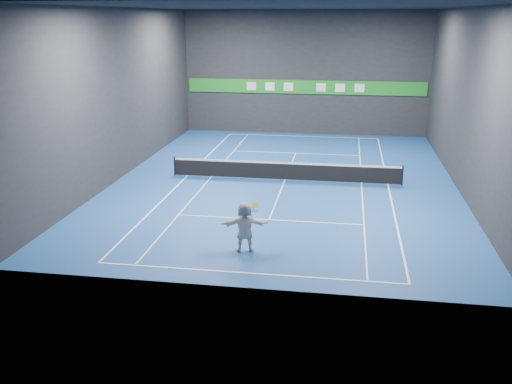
% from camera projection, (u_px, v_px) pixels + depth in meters
% --- Properties ---
extents(ground, '(26.00, 26.00, 0.00)m').
position_uv_depth(ground, '(285.00, 180.00, 31.04)').
color(ground, navy).
rests_on(ground, ground).
extents(ceiling, '(26.00, 26.00, 0.00)m').
position_uv_depth(ceiling, '(288.00, 6.00, 28.37)').
color(ceiling, black).
rests_on(ceiling, ground).
extents(wall_back, '(18.00, 0.10, 9.00)m').
position_uv_depth(wall_back, '(305.00, 73.00, 41.97)').
color(wall_back, black).
rests_on(wall_back, ground).
extents(wall_front, '(18.00, 0.10, 9.00)m').
position_uv_depth(wall_front, '(241.00, 155.00, 17.45)').
color(wall_front, black).
rests_on(wall_front, ground).
extents(wall_left, '(0.10, 26.00, 9.00)m').
position_uv_depth(wall_left, '(122.00, 94.00, 31.06)').
color(wall_left, black).
rests_on(wall_left, ground).
extents(wall_right, '(0.10, 26.00, 9.00)m').
position_uv_depth(wall_right, '(466.00, 101.00, 28.35)').
color(wall_right, black).
rests_on(wall_right, ground).
extents(baseline_near, '(10.98, 0.08, 0.01)m').
position_uv_depth(baseline_near, '(248.00, 273.00, 19.83)').
color(baseline_near, white).
rests_on(baseline_near, ground).
extents(baseline_far, '(10.98, 0.08, 0.01)m').
position_uv_depth(baseline_far, '(302.00, 136.00, 42.25)').
color(baseline_far, white).
rests_on(baseline_far, ground).
extents(sideline_doubles_left, '(0.08, 23.78, 0.01)m').
position_uv_depth(sideline_doubles_left, '(187.00, 176.00, 31.86)').
color(sideline_doubles_left, white).
rests_on(sideline_doubles_left, ground).
extents(sideline_doubles_right, '(0.08, 23.78, 0.01)m').
position_uv_depth(sideline_doubles_right, '(388.00, 184.00, 30.22)').
color(sideline_doubles_right, white).
rests_on(sideline_doubles_right, ground).
extents(sideline_singles_left, '(0.06, 23.78, 0.01)m').
position_uv_depth(sideline_singles_left, '(211.00, 177.00, 31.66)').
color(sideline_singles_left, white).
rests_on(sideline_singles_left, ground).
extents(sideline_singles_right, '(0.06, 23.78, 0.01)m').
position_uv_depth(sideline_singles_right, '(361.00, 183.00, 30.42)').
color(sideline_singles_right, white).
rests_on(sideline_singles_right, ground).
extents(service_line_near, '(8.23, 0.06, 0.01)m').
position_uv_depth(service_line_near, '(269.00, 220.00, 25.00)').
color(service_line_near, white).
rests_on(service_line_near, ground).
extents(service_line_far, '(8.23, 0.06, 0.01)m').
position_uv_depth(service_line_far, '(296.00, 153.00, 37.08)').
color(service_line_far, white).
rests_on(service_line_far, ground).
extents(center_service_line, '(0.06, 12.80, 0.01)m').
position_uv_depth(center_service_line, '(285.00, 180.00, 31.04)').
color(center_service_line, white).
rests_on(center_service_line, ground).
extents(player, '(1.88, 0.94, 1.94)m').
position_uv_depth(player, '(245.00, 226.00, 21.47)').
color(player, silver).
rests_on(player, ground).
extents(tennis_ball, '(0.07, 0.07, 0.07)m').
position_uv_depth(tennis_ball, '(239.00, 179.00, 21.19)').
color(tennis_ball, '#D0E125').
rests_on(tennis_ball, player).
extents(tennis_net, '(12.50, 0.10, 1.07)m').
position_uv_depth(tennis_net, '(285.00, 170.00, 30.88)').
color(tennis_net, black).
rests_on(tennis_net, ground).
extents(sponsor_banner, '(17.64, 0.11, 1.00)m').
position_uv_depth(sponsor_banner, '(305.00, 87.00, 42.20)').
color(sponsor_banner, '#1D8522').
rests_on(sponsor_banner, wall_back).
extents(tennis_racket, '(0.44, 0.37, 0.65)m').
position_uv_depth(tennis_racket, '(254.00, 209.00, 21.25)').
color(tennis_racket, '#AF1812').
rests_on(tennis_racket, player).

